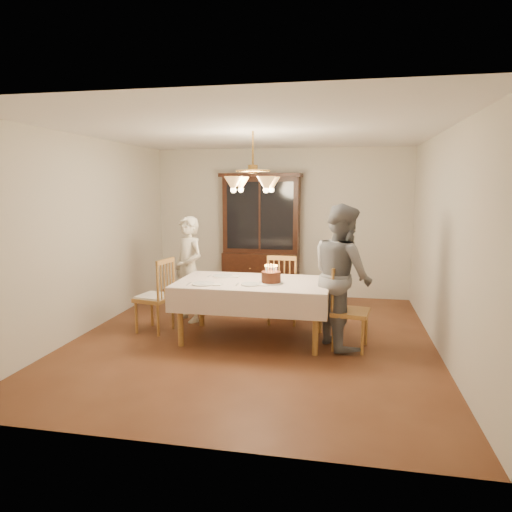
% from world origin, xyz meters
% --- Properties ---
extents(ground, '(5.00, 5.00, 0.00)m').
position_xyz_m(ground, '(0.00, 0.00, 0.00)').
color(ground, '#532A17').
rests_on(ground, ground).
extents(room_shell, '(5.00, 5.00, 5.00)m').
position_xyz_m(room_shell, '(0.00, 0.00, 1.58)').
color(room_shell, white).
rests_on(room_shell, ground).
extents(dining_table, '(1.90, 1.10, 0.76)m').
position_xyz_m(dining_table, '(0.00, 0.00, 0.68)').
color(dining_table, olive).
rests_on(dining_table, ground).
extents(china_hutch, '(1.38, 0.54, 2.16)m').
position_xyz_m(china_hutch, '(-0.30, 2.25, 1.04)').
color(china_hutch, black).
rests_on(china_hutch, ground).
extents(chair_far_side, '(0.45, 0.43, 1.00)m').
position_xyz_m(chair_far_side, '(0.28, 0.78, 0.44)').
color(chair_far_side, olive).
rests_on(chair_far_side, ground).
extents(chair_left_end, '(0.49, 0.51, 1.00)m').
position_xyz_m(chair_left_end, '(-1.36, 0.07, 0.45)').
color(chair_left_end, olive).
rests_on(chair_left_end, ground).
extents(chair_right_end, '(0.48, 0.50, 1.00)m').
position_xyz_m(chair_right_end, '(1.20, -0.11, 0.44)').
color(chair_right_end, olive).
rests_on(chair_right_end, ground).
extents(elderly_woman, '(0.66, 0.62, 1.52)m').
position_xyz_m(elderly_woman, '(-1.08, 0.63, 0.76)').
color(elderly_woman, beige).
rests_on(elderly_woman, ground).
extents(adult_in_grey, '(0.97, 1.05, 1.74)m').
position_xyz_m(adult_in_grey, '(1.10, 0.01, 0.87)').
color(adult_in_grey, slate).
rests_on(adult_in_grey, ground).
extents(birthday_cake, '(0.30, 0.30, 0.23)m').
position_xyz_m(birthday_cake, '(0.24, -0.07, 0.83)').
color(birthday_cake, white).
rests_on(birthday_cake, dining_table).
extents(place_setting_near_left, '(0.42, 0.27, 0.02)m').
position_xyz_m(place_setting_near_left, '(-0.55, -0.31, 0.77)').
color(place_setting_near_left, white).
rests_on(place_setting_near_left, dining_table).
extents(place_setting_near_right, '(0.38, 0.23, 0.02)m').
position_xyz_m(place_setting_near_right, '(0.03, -0.22, 0.77)').
color(place_setting_near_right, white).
rests_on(place_setting_near_right, dining_table).
extents(place_setting_far_left, '(0.42, 0.27, 0.02)m').
position_xyz_m(place_setting_far_left, '(-0.45, 0.22, 0.77)').
color(place_setting_far_left, white).
rests_on(place_setting_far_left, dining_table).
extents(chandelier, '(0.62, 0.62, 0.73)m').
position_xyz_m(chandelier, '(-0.00, -0.00, 1.98)').
color(chandelier, '#BF8C3F').
rests_on(chandelier, ground).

